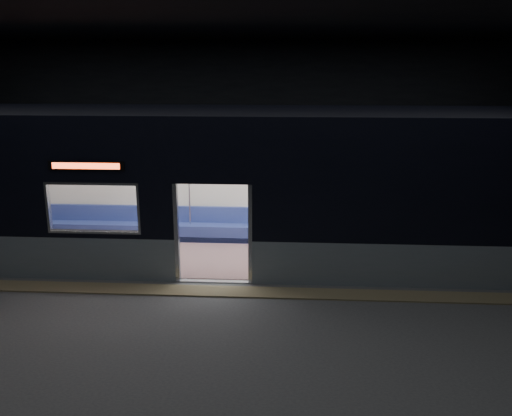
# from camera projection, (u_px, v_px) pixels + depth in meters

# --- Properties ---
(station_floor) EXTENTS (24.00, 14.00, 0.01)m
(station_floor) POSITION_uv_depth(u_px,v_px,m) (207.00, 304.00, 10.03)
(station_floor) COLOR #47494C
(station_floor) RESTS_ON ground
(station_envelope) EXTENTS (24.00, 14.00, 5.00)m
(station_envelope) POSITION_uv_depth(u_px,v_px,m) (201.00, 103.00, 9.08)
(station_envelope) COLOR black
(station_envelope) RESTS_ON station_floor
(tactile_strip) EXTENTS (22.80, 0.50, 0.03)m
(tactile_strip) POSITION_uv_depth(u_px,v_px,m) (211.00, 291.00, 10.55)
(tactile_strip) COLOR #8C7F59
(tactile_strip) RESTS_ON station_floor
(metro_car) EXTENTS (18.00, 3.04, 3.35)m
(metro_car) POSITION_uv_depth(u_px,v_px,m) (222.00, 178.00, 12.00)
(metro_car) COLOR gray
(metro_car) RESTS_ON station_floor
(passenger) EXTENTS (0.40, 0.67, 1.33)m
(passenger) POSITION_uv_depth(u_px,v_px,m) (370.00, 215.00, 13.03)
(passenger) COLOR black
(passenger) RESTS_ON metro_car
(handbag) EXTENTS (0.26, 0.23, 0.12)m
(handbag) POSITION_uv_depth(u_px,v_px,m) (371.00, 222.00, 12.86)
(handbag) COLOR black
(handbag) RESTS_ON passenger
(transit_map) EXTENTS (0.95, 0.03, 0.62)m
(transit_map) POSITION_uv_depth(u_px,v_px,m) (284.00, 184.00, 13.28)
(transit_map) COLOR white
(transit_map) RESTS_ON metro_car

